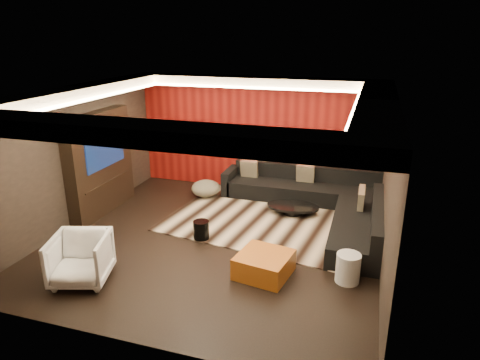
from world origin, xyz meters
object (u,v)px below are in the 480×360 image
(coffee_table, at_px, (293,209))
(orange_ottoman, at_px, (264,264))
(sectional_sofa, at_px, (320,202))
(white_side_table, at_px, (348,268))
(armchair, at_px, (80,259))
(drum_stool, at_px, (201,230))

(coffee_table, height_order, orange_ottoman, orange_ottoman)
(orange_ottoman, height_order, sectional_sofa, sectional_sofa)
(white_side_table, distance_m, sectional_sofa, 2.69)
(armchair, bearing_deg, orange_ottoman, 4.08)
(coffee_table, bearing_deg, white_side_table, -60.80)
(coffee_table, xyz_separation_m, drum_stool, (-1.45, -1.70, 0.08))
(drum_stool, relative_size, sectional_sofa, 0.10)
(coffee_table, relative_size, orange_ottoman, 1.38)
(drum_stool, distance_m, orange_ottoman, 1.69)
(armchair, distance_m, sectional_sofa, 5.03)
(drum_stool, height_order, orange_ottoman, drum_stool)
(coffee_table, height_order, armchair, armchair)
(drum_stool, distance_m, armchair, 2.30)
(coffee_table, distance_m, white_side_table, 2.72)
(drum_stool, xyz_separation_m, white_side_table, (2.77, -0.67, 0.04))
(coffee_table, height_order, sectional_sofa, sectional_sofa)
(drum_stool, xyz_separation_m, sectional_sofa, (2.01, 1.91, 0.06))
(white_side_table, bearing_deg, coffee_table, 119.20)
(sectional_sofa, bearing_deg, drum_stool, -136.43)
(coffee_table, relative_size, white_side_table, 2.34)
(white_side_table, xyz_separation_m, armchair, (-4.03, -1.25, 0.15))
(coffee_table, relative_size, drum_stool, 3.17)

